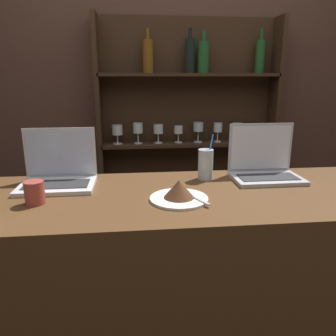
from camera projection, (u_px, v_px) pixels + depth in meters
name	position (u px, v px, depth m)	size (l,w,h in m)	color
bar_counter	(197.00, 301.00, 1.48)	(2.01, 0.64, 1.04)	#4C3019
back_wall	(169.00, 98.00, 2.34)	(7.00, 0.06, 2.70)	#4C3328
back_shelf	(187.00, 148.00, 2.37)	(1.25, 0.18, 1.89)	#332114
laptop_near	(58.00, 173.00, 1.42)	(0.31, 0.23, 0.24)	silver
laptop_far	(264.00, 166.00, 1.52)	(0.31, 0.21, 0.25)	#ADADB2
cake_plate	(179.00, 192.00, 1.25)	(0.23, 0.23, 0.08)	white
water_glass	(206.00, 164.00, 1.50)	(0.07, 0.07, 0.21)	silver
coffee_cup	(35.00, 193.00, 1.21)	(0.07, 0.07, 0.09)	#993D33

